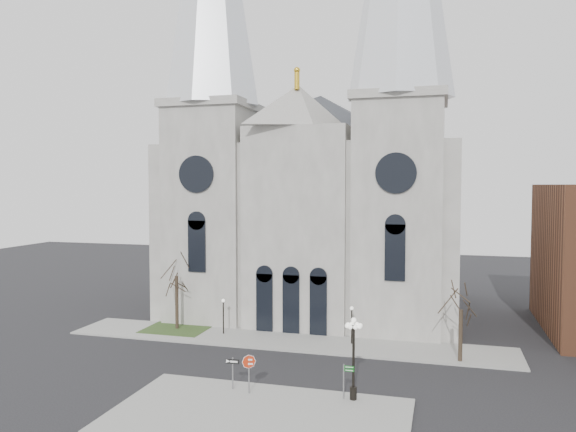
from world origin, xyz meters
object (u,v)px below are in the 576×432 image
(one_way_sign, at_px, (233,368))
(stop_sign, at_px, (249,366))
(globe_lamp, at_px, (354,348))
(street_name_sign, at_px, (345,379))

(one_way_sign, bearing_deg, stop_sign, -21.62)
(globe_lamp, height_order, street_name_sign, globe_lamp)
(stop_sign, height_order, one_way_sign, stop_sign)
(stop_sign, xyz_separation_m, globe_lamp, (6.84, 0.79, 1.51))
(stop_sign, relative_size, one_way_sign, 1.21)
(stop_sign, bearing_deg, globe_lamp, -4.21)
(stop_sign, relative_size, street_name_sign, 1.14)
(street_name_sign, bearing_deg, globe_lamp, 10.33)
(globe_lamp, distance_m, one_way_sign, 8.38)
(stop_sign, height_order, globe_lamp, globe_lamp)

